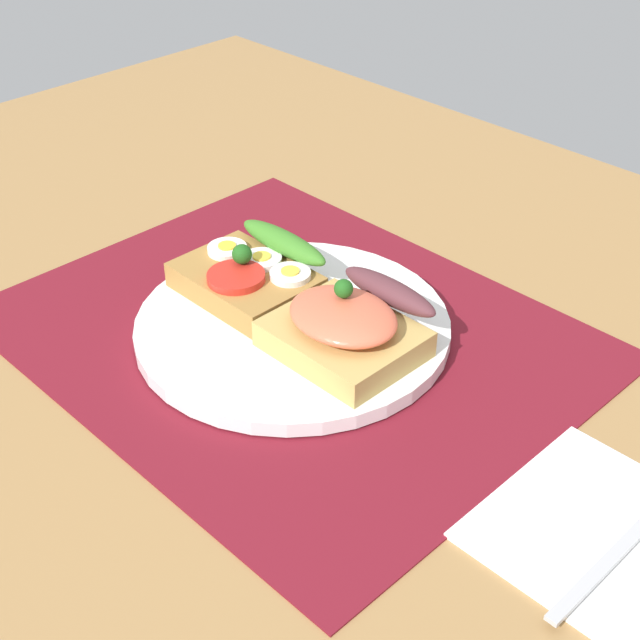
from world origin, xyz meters
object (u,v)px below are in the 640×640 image
(fork, at_px, (629,540))
(sandwich_egg_tomato, at_px, (251,274))
(plate, at_px, (293,326))
(sandwich_salmon, at_px, (349,326))
(napkin, at_px, (616,540))

(fork, bearing_deg, sandwich_egg_tomato, 177.75)
(plate, bearing_deg, fork, -1.56)
(sandwich_salmon, distance_m, napkin, 0.23)
(sandwich_salmon, distance_m, fork, 0.24)
(sandwich_egg_tomato, height_order, fork, sandwich_egg_tomato)
(plate, distance_m, napkin, 0.29)
(sandwich_salmon, height_order, napkin, sandwich_salmon)
(sandwich_egg_tomato, relative_size, napkin, 0.73)
(sandwich_salmon, xyz_separation_m, napkin, (0.23, -0.01, -0.03))
(plate, xyz_separation_m, napkin, (0.29, -0.01, -0.01))
(sandwich_salmon, bearing_deg, plate, -174.34)
(plate, bearing_deg, napkin, -1.72)
(sandwich_egg_tomato, xyz_separation_m, fork, (0.35, -0.01, -0.02))
(plate, xyz_separation_m, sandwich_salmon, (0.05, 0.01, 0.03))
(napkin, xyz_separation_m, fork, (0.01, 0.00, 0.00))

